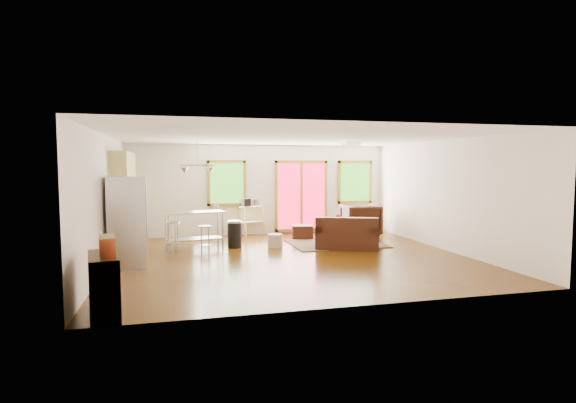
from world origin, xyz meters
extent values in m
cube|color=#351C02|center=(0.00, 0.00, -0.01)|extent=(7.50, 7.00, 0.02)
cube|color=white|center=(0.00, 0.00, 2.61)|extent=(7.50, 7.00, 0.02)
cube|color=white|center=(0.00, 3.51, 1.30)|extent=(7.50, 0.02, 2.60)
cube|color=white|center=(-3.76, 0.00, 1.30)|extent=(0.02, 7.00, 2.60)
cube|color=white|center=(3.76, 0.00, 1.30)|extent=(0.02, 7.00, 2.60)
cube|color=white|center=(0.00, -3.51, 1.30)|extent=(7.50, 0.02, 2.60)
cube|color=#285A15|center=(-1.00, 3.46, 1.50)|extent=(0.94, 0.02, 1.14)
cube|color=olive|center=(-1.00, 3.46, 2.11)|extent=(1.10, 0.05, 0.08)
cube|color=olive|center=(-1.00, 3.46, 0.89)|extent=(1.10, 0.05, 0.08)
cube|color=olive|center=(-1.51, 3.46, 1.50)|extent=(0.08, 0.05, 1.30)
cube|color=olive|center=(-0.49, 3.46, 1.50)|extent=(0.08, 0.05, 1.30)
cube|color=#B91231|center=(1.20, 3.46, 1.10)|extent=(1.44, 0.02, 1.94)
cube|color=olive|center=(1.20, 3.46, 2.11)|extent=(1.60, 0.05, 0.08)
cube|color=olive|center=(1.20, 3.46, 0.09)|extent=(1.60, 0.05, 0.08)
cube|color=olive|center=(0.44, 3.46, 1.10)|extent=(0.08, 0.05, 2.10)
cube|color=olive|center=(1.96, 3.46, 1.10)|extent=(0.08, 0.05, 2.10)
cube|color=olive|center=(1.20, 3.46, 1.10)|extent=(0.08, 0.05, 1.94)
cube|color=#285A15|center=(2.90, 3.46, 1.50)|extent=(0.94, 0.02, 1.14)
cube|color=olive|center=(2.90, 3.46, 2.11)|extent=(1.10, 0.05, 0.08)
cube|color=olive|center=(2.90, 3.46, 0.89)|extent=(1.10, 0.05, 0.08)
cube|color=olive|center=(2.39, 3.46, 1.50)|extent=(0.08, 0.05, 1.30)
cube|color=olive|center=(3.41, 3.46, 1.50)|extent=(0.08, 0.05, 1.30)
cube|color=#435336|center=(1.54, 1.40, 0.01)|extent=(2.32, 1.79, 0.02)
cube|color=black|center=(1.57, 0.76, 0.21)|extent=(1.67, 1.30, 0.41)
cube|color=black|center=(1.46, 0.46, 0.60)|extent=(1.45, 0.70, 0.37)
cube|color=black|center=(0.97, 0.98, 0.49)|extent=(0.48, 0.85, 0.16)
cube|color=black|center=(2.17, 0.53, 0.49)|extent=(0.48, 0.85, 0.16)
cube|color=black|center=(1.28, 0.92, 0.47)|extent=(0.76, 0.72, 0.12)
cube|color=black|center=(1.89, 0.69, 0.47)|extent=(0.76, 0.72, 0.12)
cube|color=#35240A|center=(2.00, 1.68, 0.39)|extent=(1.15, 0.85, 0.04)
cube|color=#35240A|center=(1.52, 1.56, 0.19)|extent=(0.07, 0.07, 0.37)
cube|color=#35240A|center=(2.36, 1.36, 0.19)|extent=(0.07, 0.07, 0.37)
cube|color=#35240A|center=(1.63, 2.00, 0.19)|extent=(0.07, 0.07, 0.37)
cube|color=#35240A|center=(2.47, 1.80, 0.19)|extent=(0.07, 0.07, 0.37)
imported|color=black|center=(2.65, 2.43, 0.50)|extent=(1.05, 0.99, 1.00)
cube|color=black|center=(0.95, 2.46, 0.18)|extent=(0.64, 0.64, 0.37)
cylinder|color=beige|center=(-0.07, 1.31, 0.16)|extent=(0.46, 0.46, 0.32)
imported|color=silver|center=(1.79, 1.91, 0.49)|extent=(0.21, 0.21, 0.19)
sphere|color=red|center=(1.82, 1.93, 0.64)|extent=(0.08, 0.08, 0.07)
sphere|color=red|center=(1.75, 1.90, 0.66)|extent=(0.08, 0.08, 0.07)
sphere|color=red|center=(1.79, 1.95, 0.68)|extent=(0.08, 0.08, 0.07)
imported|color=maroon|center=(1.90, 1.55, 0.55)|extent=(0.23, 0.08, 0.30)
cube|color=tan|center=(-3.45, 1.70, 0.45)|extent=(0.60, 2.20, 0.90)
cube|color=black|center=(-3.45, 1.70, 0.92)|extent=(0.64, 2.24, 0.04)
cube|color=tan|center=(-3.57, 1.70, 1.95)|extent=(0.36, 2.20, 0.70)
cylinder|color=#B7BABC|center=(-3.45, 1.20, 1.03)|extent=(0.12, 0.12, 0.18)
cube|color=black|center=(-3.45, 2.10, 1.04)|extent=(0.22, 0.18, 0.20)
cube|color=#B7BABC|center=(-3.35, -0.03, 0.89)|extent=(0.76, 0.74, 1.78)
cube|color=gray|center=(-3.00, -0.01, 0.89)|extent=(0.07, 0.65, 1.74)
cylinder|color=gray|center=(-2.97, -0.22, 1.04)|extent=(0.03, 0.03, 1.19)
cylinder|color=gray|center=(-3.00, 0.21, 1.04)|extent=(0.03, 0.03, 1.19)
cube|color=#B7BABC|center=(-1.99, 1.63, 0.87)|extent=(1.48, 0.80, 0.04)
cube|color=gray|center=(-1.99, 1.63, 0.23)|extent=(1.38, 0.71, 0.03)
cylinder|color=gray|center=(-2.58, 1.31, 0.43)|extent=(0.04, 0.04, 0.85)
cylinder|color=gray|center=(-1.32, 1.53, 0.43)|extent=(0.04, 0.04, 0.85)
cylinder|color=gray|center=(-2.66, 1.73, 0.43)|extent=(0.04, 0.04, 0.85)
cylinder|color=gray|center=(-1.40, 1.96, 0.43)|extent=(0.04, 0.04, 0.85)
imported|color=white|center=(-1.47, 1.51, 1.01)|extent=(0.16, 0.14, 0.13)
cylinder|color=#B7BABC|center=(-2.50, 1.27, 0.69)|extent=(0.42, 0.42, 0.04)
cylinder|color=gray|center=(-2.38, 1.32, 0.33)|extent=(0.03, 0.03, 0.67)
cylinder|color=gray|center=(-2.55, 1.38, 0.33)|extent=(0.03, 0.03, 0.67)
cylinder|color=gray|center=(-2.61, 1.21, 0.33)|extent=(0.03, 0.03, 0.67)
cylinder|color=gray|center=(-2.44, 1.15, 0.33)|extent=(0.03, 0.03, 0.67)
cylinder|color=gray|center=(-2.50, 1.27, 0.22)|extent=(0.39, 0.39, 0.01)
cylinder|color=#B7BABC|center=(-1.78, 0.89, 0.62)|extent=(0.31, 0.31, 0.04)
cylinder|color=gray|center=(-1.70, 0.97, 0.30)|extent=(0.02, 0.02, 0.60)
cylinder|color=gray|center=(-1.87, 0.98, 0.30)|extent=(0.02, 0.02, 0.60)
cylinder|color=gray|center=(-1.87, 0.81, 0.30)|extent=(0.02, 0.02, 0.60)
cylinder|color=gray|center=(-1.70, 0.81, 0.30)|extent=(0.02, 0.02, 0.60)
cylinder|color=gray|center=(-1.78, 0.89, 0.20)|extent=(0.28, 0.28, 0.01)
cylinder|color=black|center=(-1.03, 1.54, 0.31)|extent=(0.37, 0.37, 0.61)
cylinder|color=#B7BABC|center=(-1.03, 1.54, 0.63)|extent=(0.38, 0.38, 0.05)
cube|color=tan|center=(-0.32, 3.35, 0.82)|extent=(0.81, 0.68, 0.04)
cube|color=tan|center=(-0.32, 3.35, 0.40)|extent=(0.77, 0.63, 0.03)
cube|color=tan|center=(-0.53, 3.07, 0.42)|extent=(0.05, 0.05, 0.83)
cube|color=tan|center=(0.02, 3.30, 0.42)|extent=(0.05, 0.05, 0.83)
cube|color=tan|center=(-0.66, 3.40, 0.42)|extent=(0.05, 0.05, 0.83)
cube|color=tan|center=(-0.11, 3.63, 0.42)|extent=(0.05, 0.05, 0.83)
cube|color=black|center=(-0.49, 3.28, 0.95)|extent=(0.28, 0.27, 0.22)
cylinder|color=#B7BABC|center=(-0.15, 3.42, 0.93)|extent=(0.21, 0.21, 0.18)
cube|color=#35240A|center=(-3.35, -3.10, 0.41)|extent=(0.52, 0.98, 0.83)
cube|color=maroon|center=(-3.24, -3.39, 0.95)|extent=(0.19, 0.08, 0.25)
cube|color=navy|center=(-3.27, -3.24, 0.94)|extent=(0.19, 0.08, 0.23)
cube|color=tan|center=(-3.30, -3.09, 0.96)|extent=(0.19, 0.08, 0.27)
cube|color=maroon|center=(-3.33, -2.94, 0.93)|extent=(0.19, 0.08, 0.21)
cube|color=white|center=(1.60, 0.60, 2.53)|extent=(0.35, 0.35, 0.12)
cylinder|color=gray|center=(-1.90, 1.50, 2.30)|extent=(0.02, 0.02, 0.60)
cube|color=gray|center=(-1.90, 1.50, 2.00)|extent=(0.80, 0.04, 0.03)
cone|color=#B7BABC|center=(-2.20, 1.50, 1.88)|extent=(0.18, 0.18, 0.14)
cone|color=#B7BABC|center=(-1.60, 1.50, 1.88)|extent=(0.18, 0.18, 0.14)
camera|label=1|loc=(-2.41, -9.30, 1.98)|focal=28.00mm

